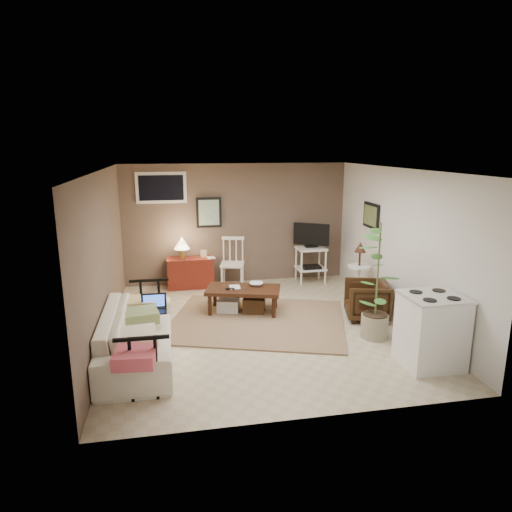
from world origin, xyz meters
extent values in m
plane|color=#C1B293|center=(0.00, 0.00, 0.00)|extent=(5.00, 5.00, 0.00)
cube|color=black|center=(-0.55, 2.48, 1.45)|extent=(0.50, 0.03, 0.60)
cube|color=black|center=(2.23, 1.05, 1.52)|extent=(0.03, 0.60, 0.45)
cube|color=white|center=(-1.45, 2.48, 1.95)|extent=(0.96, 0.03, 0.60)
cube|color=#87664E|center=(-0.01, 0.21, 0.01)|extent=(3.25, 2.90, 0.03)
cube|color=#361B0E|center=(-0.17, 0.64, 0.40)|extent=(1.34, 0.94, 0.06)
cylinder|color=#361B0E|center=(-0.74, 0.56, 0.19)|extent=(0.06, 0.06, 0.38)
cylinder|color=#361B0E|center=(0.27, 0.27, 0.19)|extent=(0.06, 0.06, 0.38)
cylinder|color=#361B0E|center=(-0.61, 1.01, 0.19)|extent=(0.06, 0.06, 0.38)
cylinder|color=#361B0E|center=(0.40, 0.71, 0.19)|extent=(0.06, 0.06, 0.38)
cube|color=black|center=(-0.39, 0.60, 0.45)|extent=(0.16, 0.09, 0.02)
cube|color=#462D19|center=(0.01, 0.59, 0.14)|extent=(0.42, 0.39, 0.26)
cube|color=silver|center=(-0.41, 0.71, 0.12)|extent=(0.42, 0.39, 0.22)
imported|color=silver|center=(-1.80, -0.73, 0.44)|extent=(0.65, 2.24, 0.88)
cube|color=black|center=(-1.58, -0.41, 0.51)|extent=(0.34, 0.24, 0.02)
cube|color=black|center=(-1.58, -0.29, 0.62)|extent=(0.34, 0.02, 0.22)
cube|color=blue|center=(-1.58, -0.30, 0.62)|extent=(0.29, 0.00, 0.17)
cube|color=maroon|center=(-0.96, 2.24, 0.30)|extent=(0.90, 0.40, 0.60)
cylinder|color=#B5A345|center=(-1.11, 2.20, 0.70)|extent=(0.10, 0.10, 0.20)
cone|color=beige|center=(-1.11, 2.20, 0.92)|extent=(0.30, 0.30, 0.24)
cube|color=tan|center=(-0.69, 2.26, 0.67)|extent=(0.12, 0.02, 0.15)
cube|color=white|center=(-0.15, 2.09, 0.47)|extent=(0.53, 0.53, 0.04)
cylinder|color=white|center=(-0.37, 1.95, 0.22)|extent=(0.04, 0.04, 0.44)
cylinder|color=white|center=(0.00, 1.87, 0.22)|extent=(0.04, 0.04, 0.44)
cylinder|color=white|center=(-0.29, 2.32, 0.22)|extent=(0.04, 0.04, 0.44)
cylinder|color=white|center=(0.08, 2.24, 0.22)|extent=(0.04, 0.04, 0.44)
cube|color=white|center=(-0.10, 2.29, 0.95)|extent=(0.44, 0.14, 0.06)
cube|color=white|center=(1.47, 2.14, 0.71)|extent=(0.58, 0.47, 0.04)
cube|color=white|center=(1.47, 2.14, 0.29)|extent=(0.58, 0.47, 0.03)
cylinder|color=white|center=(1.22, 1.94, 0.37)|extent=(0.04, 0.04, 0.73)
cylinder|color=white|center=(1.72, 1.94, 0.37)|extent=(0.04, 0.04, 0.73)
cylinder|color=white|center=(1.22, 2.33, 0.37)|extent=(0.04, 0.04, 0.73)
cylinder|color=white|center=(1.72, 2.33, 0.37)|extent=(0.04, 0.04, 0.73)
cube|color=black|center=(1.47, 2.14, 0.76)|extent=(0.26, 0.15, 0.03)
cube|color=black|center=(1.47, 2.14, 1.00)|extent=(0.65, 0.43, 0.44)
cube|color=tan|center=(1.47, 2.14, 1.00)|extent=(0.54, 0.33, 0.36)
cube|color=black|center=(1.47, 2.08, 0.31)|extent=(0.37, 0.26, 0.10)
cylinder|color=white|center=(1.96, 0.86, 0.02)|extent=(0.28, 0.28, 0.03)
cylinder|color=white|center=(1.96, 0.86, 0.32)|extent=(0.06, 0.06, 0.61)
cylinder|color=white|center=(1.96, 0.86, 0.64)|extent=(0.41, 0.41, 0.03)
cylinder|color=#321E0D|center=(1.96, 0.86, 0.79)|extent=(0.04, 0.04, 0.26)
cone|color=#3C2018|center=(1.96, 0.86, 0.99)|extent=(0.20, 0.20, 0.18)
imported|color=#321E0D|center=(1.75, 0.02, 0.34)|extent=(0.76, 0.79, 0.68)
cylinder|color=#9E947D|center=(1.55, -0.71, 0.17)|extent=(0.39, 0.39, 0.35)
cylinder|color=#4C602D|center=(1.55, -0.71, 1.03)|extent=(0.03, 0.03, 1.35)
cube|color=white|center=(1.87, -1.64, 0.45)|extent=(0.70, 0.65, 0.90)
cube|color=silver|center=(1.87, -1.64, 0.91)|extent=(0.72, 0.67, 0.03)
cylinder|color=black|center=(1.71, -1.80, 0.93)|extent=(0.16, 0.16, 0.01)
cylinder|color=black|center=(2.03, -1.80, 0.93)|extent=(0.16, 0.16, 0.01)
cylinder|color=black|center=(1.71, -1.48, 0.93)|extent=(0.16, 0.16, 0.01)
cylinder|color=black|center=(2.03, -1.48, 0.93)|extent=(0.16, 0.16, 0.01)
imported|color=#361B0E|center=(0.07, 0.73, 0.55)|extent=(0.24, 0.10, 0.23)
imported|color=#361B0E|center=(-0.39, 0.68, 0.55)|extent=(0.18, 0.02, 0.24)
imported|color=#361B0E|center=(-0.63, 2.13, 0.70)|extent=(0.15, 0.03, 0.20)
camera|label=1|loc=(-1.31, -6.50, 2.73)|focal=32.00mm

